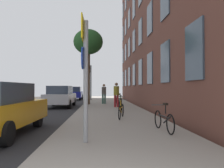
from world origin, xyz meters
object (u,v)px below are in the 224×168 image
object	(u,v)px
bicycle_1	(121,110)
car_1	(61,96)
traffic_light	(90,76)
bicycle_4	(116,99)
bicycle_2	(121,105)
pedestrian_0	(116,93)
pedestrian_1	(104,92)
tree_near	(88,43)
bicycle_3	(120,102)
sign_post	(85,69)
bicycle_0	(164,120)
car_2	(75,93)

from	to	relation	value
bicycle_1	car_1	distance (m)	8.29
traffic_light	bicycle_4	size ratio (longest dim) A/B	2.36
traffic_light	bicycle_2	size ratio (longest dim) A/B	2.38
pedestrian_0	pedestrian_1	bearing A→B (deg)	104.40
pedestrian_1	tree_near	bearing A→B (deg)	-164.68
bicycle_3	bicycle_4	bearing A→B (deg)	90.59
traffic_light	sign_post	bearing A→B (deg)	-87.76
sign_post	bicycle_3	xyz separation A→B (m)	(1.79, 10.25, -1.46)
tree_near	bicycle_4	size ratio (longest dim) A/B	3.75
bicycle_3	traffic_light	bearing A→B (deg)	105.57
bicycle_4	pedestrian_1	xyz separation A→B (m)	(-1.05, 0.00, 0.59)
tree_near	bicycle_3	world-z (taller)	tree_near
tree_near	bicycle_3	xyz separation A→B (m)	(2.40, -2.64, -4.76)
traffic_light	bicycle_0	size ratio (longest dim) A/B	2.37
sign_post	bicycle_3	size ratio (longest dim) A/B	1.82
pedestrian_0	bicycle_3	bearing A→B (deg)	43.82
bicycle_0	traffic_light	bearing A→B (deg)	99.79
traffic_light	bicycle_3	bearing A→B (deg)	-74.43
sign_post	pedestrian_0	world-z (taller)	sign_post
bicycle_2	car_1	size ratio (longest dim) A/B	0.38
bicycle_4	bicycle_0	bearing A→B (deg)	-87.06
bicycle_2	bicycle_3	bearing A→B (deg)	86.29
pedestrian_1	car_2	distance (m)	9.25
pedestrian_0	car_2	xyz separation A→B (m)	(-4.29, 11.81, -0.27)
bicycle_0	tree_near	bearing A→B (deg)	104.39
pedestrian_1	car_1	size ratio (longest dim) A/B	0.39
bicycle_4	car_1	distance (m)	4.75
traffic_light	pedestrian_0	bearing A→B (deg)	-76.20
bicycle_0	pedestrian_0	world-z (taller)	pedestrian_0
car_1	bicycle_3	bearing A→B (deg)	-15.95
bicycle_1	tree_near	bearing A→B (deg)	102.66
bicycle_2	car_1	world-z (taller)	car_1
bicycle_2	tree_near	bearing A→B (deg)	111.38
pedestrian_0	bicycle_2	bearing A→B (deg)	-88.95
bicycle_0	bicycle_2	size ratio (longest dim) A/B	1.01
sign_post	bicycle_0	distance (m)	3.06
tree_near	pedestrian_1	bearing A→B (deg)	15.32
car_1	car_2	xyz separation A→B (m)	(-0.09, 10.31, -0.00)
pedestrian_0	bicycle_4	bearing A→B (deg)	86.22
pedestrian_1	car_1	world-z (taller)	pedestrian_1
sign_post	car_1	world-z (taller)	sign_post
sign_post	bicycle_1	size ratio (longest dim) A/B	1.90
pedestrian_1	bicycle_4	bearing A→B (deg)	-0.11
traffic_light	pedestrian_0	world-z (taller)	traffic_light
sign_post	car_1	bearing A→B (deg)	102.96
bicycle_1	pedestrian_1	bearing A→B (deg)	93.91
pedestrian_0	car_1	xyz separation A→B (m)	(-4.19, 1.50, -0.27)
traffic_light	car_1	distance (m)	8.32
bicycle_2	car_2	size ratio (longest dim) A/B	0.40
bicycle_3	pedestrian_1	distance (m)	3.24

